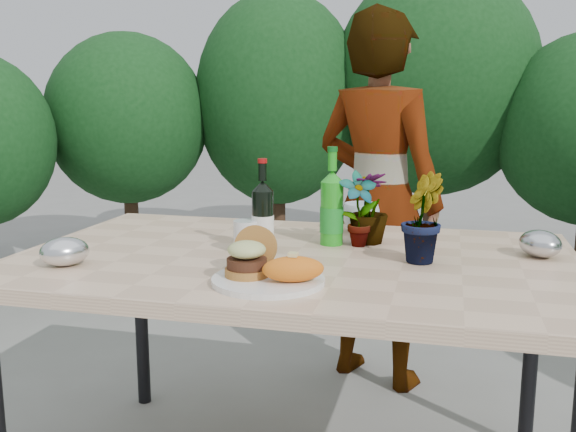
% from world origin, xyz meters
% --- Properties ---
extents(patio_table, '(1.60, 1.00, 0.75)m').
position_xyz_m(patio_table, '(0.00, 0.00, 0.69)').
color(patio_table, '#DAB491').
rests_on(patio_table, ground).
extents(shrub_hedge, '(6.80, 5.11, 2.11)m').
position_xyz_m(shrub_hedge, '(0.28, 1.72, 1.10)').
color(shrub_hedge, '#382316').
rests_on(shrub_hedge, ground).
extents(dinner_plate, '(0.28, 0.28, 0.01)m').
position_xyz_m(dinner_plate, '(0.00, -0.29, 0.76)').
color(dinner_plate, white).
rests_on(dinner_plate, patio_table).
extents(burger_stack, '(0.11, 0.16, 0.11)m').
position_xyz_m(burger_stack, '(-0.05, -0.27, 0.81)').
color(burger_stack, '#B7722D').
rests_on(burger_stack, dinner_plate).
extents(sweet_potato, '(0.17, 0.12, 0.06)m').
position_xyz_m(sweet_potato, '(0.07, -0.31, 0.80)').
color(sweet_potato, orange).
rests_on(sweet_potato, dinner_plate).
extents(grilled_veg, '(0.08, 0.05, 0.03)m').
position_xyz_m(grilled_veg, '(0.02, -0.20, 0.78)').
color(grilled_veg, olive).
rests_on(grilled_veg, dinner_plate).
extents(wine_bottle, '(0.07, 0.07, 0.28)m').
position_xyz_m(wine_bottle, '(-0.10, 0.02, 0.85)').
color(wine_bottle, black).
rests_on(wine_bottle, patio_table).
extents(sparkling_water, '(0.07, 0.07, 0.30)m').
position_xyz_m(sparkling_water, '(0.08, 0.16, 0.86)').
color(sparkling_water, '#1F9B1C').
rests_on(sparkling_water, patio_table).
extents(plastic_cup, '(0.07, 0.07, 0.09)m').
position_xyz_m(plastic_cup, '(-0.15, -0.00, 0.80)').
color(plastic_cup, silver).
rests_on(plastic_cup, patio_table).
extents(seedling_left, '(0.15, 0.13, 0.23)m').
position_xyz_m(seedling_left, '(0.16, 0.16, 0.87)').
color(seedling_left, '#286121').
rests_on(seedling_left, patio_table).
extents(seedling_mid, '(0.13, 0.15, 0.25)m').
position_xyz_m(seedling_mid, '(0.35, 0.02, 0.87)').
color(seedling_mid, '#25581E').
rests_on(seedling_mid, patio_table).
extents(seedling_right, '(0.18, 0.18, 0.23)m').
position_xyz_m(seedling_right, '(0.18, 0.21, 0.86)').
color(seedling_right, '#1E541C').
rests_on(seedling_right, patio_table).
extents(blue_bowl, '(0.16, 0.16, 0.10)m').
position_xyz_m(blue_bowl, '(0.14, 0.37, 0.80)').
color(blue_bowl, silver).
rests_on(blue_bowl, patio_table).
extents(foil_packet_left, '(0.17, 0.17, 0.08)m').
position_xyz_m(foil_packet_left, '(-0.58, -0.27, 0.79)').
color(foil_packet_left, silver).
rests_on(foil_packet_left, patio_table).
extents(foil_packet_right, '(0.16, 0.17, 0.08)m').
position_xyz_m(foil_packet_right, '(0.69, 0.15, 0.79)').
color(foil_packet_right, '#B4B7BC').
rests_on(foil_packet_right, patio_table).
extents(person, '(0.66, 0.56, 1.55)m').
position_xyz_m(person, '(0.14, 0.88, 0.78)').
color(person, '#A57352').
rests_on(person, ground).
extents(terracotta_pot, '(0.17, 0.17, 0.14)m').
position_xyz_m(terracotta_pot, '(-1.90, 1.80, 0.07)').
color(terracotta_pot, '#B5502E').
rests_on(terracotta_pot, ground).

